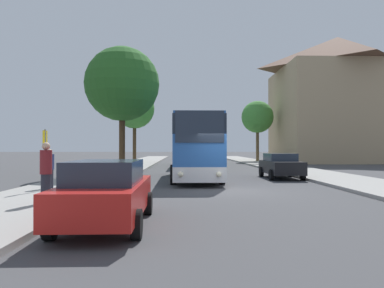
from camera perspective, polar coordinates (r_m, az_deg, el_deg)
ground_plane at (r=16.12m, az=5.54°, el=-7.18°), size 300.00×300.00×0.00m
sidewalk_left at (r=16.79m, az=-19.09°, el=-6.63°), size 4.00×120.00×0.15m
building_right_background at (r=52.50m, az=21.35°, el=6.35°), size 15.02×13.99×16.29m
bus_front at (r=22.01m, az=0.48°, el=-0.48°), size 2.81×10.58×3.55m
bus_middle at (r=37.21m, az=-0.28°, el=-0.74°), size 2.83×12.15×3.25m
parked_car_left_curb at (r=9.18m, az=-12.86°, el=-7.13°), size 1.97×4.58×1.55m
parked_car_right_near at (r=23.28m, az=13.35°, el=-3.17°), size 2.01×4.33×1.50m
bus_stop_sign at (r=16.05m, az=-21.49°, el=-1.19°), size 0.08×0.45×2.44m
pedestrian_waiting_near at (r=16.88m, az=-20.87°, el=-3.52°), size 0.36×0.36×1.65m
pedestrian_waiting_far at (r=12.43m, az=-21.37°, el=-4.00°), size 0.36×0.36×1.87m
tree_left_near at (r=25.72m, az=-10.60°, el=8.93°), size 4.96×4.96×8.45m
tree_left_far at (r=43.25m, az=-8.75°, el=5.31°), size 4.53×4.53×8.42m
tree_right_near at (r=49.86m, az=9.94°, el=4.05°), size 4.19×4.19×7.84m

